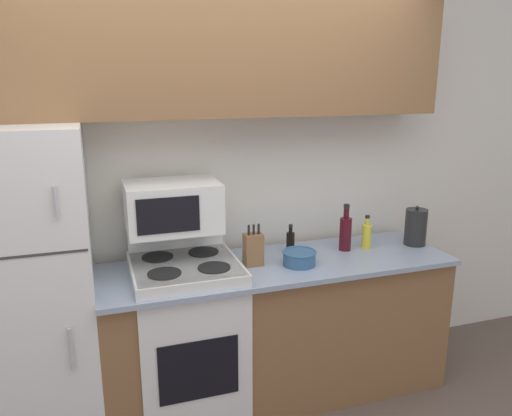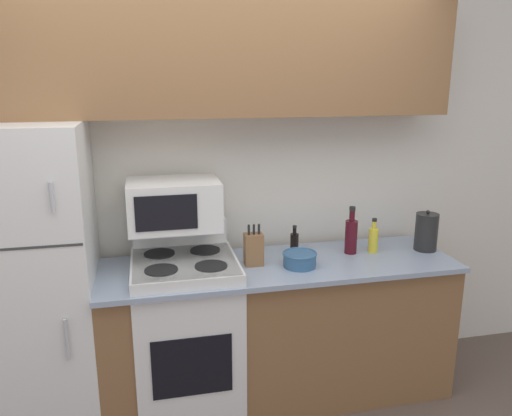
# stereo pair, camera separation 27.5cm
# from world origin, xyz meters

# --- Properties ---
(wall_back) EXTENTS (8.00, 0.05, 2.55)m
(wall_back) POSITION_xyz_m (0.00, 0.67, 1.27)
(wall_back) COLOR silver
(wall_back) RESTS_ON ground_plane
(lower_cabinets) EXTENTS (2.11, 0.64, 0.89)m
(lower_cabinets) POSITION_xyz_m (0.35, 0.30, 0.45)
(lower_cabinets) COLOR brown
(lower_cabinets) RESTS_ON ground_plane
(refrigerator) EXTENTS (0.70, 0.66, 1.74)m
(refrigerator) POSITION_xyz_m (-1.05, 0.32, 0.87)
(refrigerator) COLOR white
(refrigerator) RESTS_ON ground_plane
(upper_cabinets) EXTENTS (2.81, 0.31, 0.68)m
(upper_cabinets) POSITION_xyz_m (0.00, 0.49, 2.08)
(upper_cabinets) COLOR brown
(upper_cabinets) RESTS_ON refrigerator
(stove) EXTENTS (0.60, 0.62, 1.11)m
(stove) POSITION_xyz_m (-0.21, 0.29, 0.49)
(stove) COLOR white
(stove) RESTS_ON ground_plane
(microwave) EXTENTS (0.52, 0.37, 0.28)m
(microwave) POSITION_xyz_m (-0.25, 0.40, 1.26)
(microwave) COLOR white
(microwave) RESTS_ON stove
(knife_block) EXTENTS (0.11, 0.09, 0.25)m
(knife_block) POSITION_xyz_m (0.19, 0.29, 0.99)
(knife_block) COLOR brown
(knife_block) RESTS_ON lower_cabinets
(bowl) EXTENTS (0.20, 0.20, 0.09)m
(bowl) POSITION_xyz_m (0.45, 0.21, 0.94)
(bowl) COLOR #335B84
(bowl) RESTS_ON lower_cabinets
(bottle_wine_red) EXTENTS (0.08, 0.08, 0.30)m
(bottle_wine_red) POSITION_xyz_m (0.83, 0.36, 1.01)
(bottle_wine_red) COLOR #470F19
(bottle_wine_red) RESTS_ON lower_cabinets
(bottle_cooking_spray) EXTENTS (0.06, 0.06, 0.22)m
(bottle_cooking_spray) POSITION_xyz_m (0.97, 0.34, 0.98)
(bottle_cooking_spray) COLOR gold
(bottle_cooking_spray) RESTS_ON lower_cabinets
(bottle_soy_sauce) EXTENTS (0.05, 0.05, 0.18)m
(bottle_soy_sauce) POSITION_xyz_m (0.48, 0.43, 0.96)
(bottle_soy_sauce) COLOR black
(bottle_soy_sauce) RESTS_ON lower_cabinets
(kettle) EXTENTS (0.14, 0.14, 0.26)m
(kettle) POSITION_xyz_m (1.32, 0.31, 1.01)
(kettle) COLOR black
(kettle) RESTS_ON lower_cabinets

